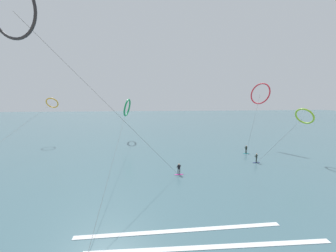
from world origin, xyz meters
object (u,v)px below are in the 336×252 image
at_px(surfer_navy, 256,159).
at_px(surfer_teal, 246,150).
at_px(kite_crimson, 260,94).
at_px(kite_amber, 52,103).
at_px(kite_emerald, 127,108).
at_px(surfer_magenta, 179,170).
at_px(kite_charcoal, 13,10).
at_px(kite_lime, 305,116).

xyz_separation_m(surfer_navy, surfer_teal, (1.41, 6.28, 0.00)).
relative_size(kite_crimson, kite_amber, 0.36).
relative_size(surfer_navy, kite_emerald, 0.03).
distance_m(kite_crimson, kite_amber, 51.83).
height_order(surfer_teal, surfer_magenta, same).
bearing_deg(kite_charcoal, surfer_navy, -134.12).
bearing_deg(kite_charcoal, kite_lime, -138.65).
distance_m(kite_lime, kite_emerald, 41.55).
height_order(kite_crimson, kite_charcoal, kite_charcoal).
bearing_deg(kite_charcoal, surfer_teal, -126.20).
distance_m(kite_crimson, kite_lime, 13.56).
bearing_deg(kite_amber, kite_lime, 159.71).
bearing_deg(surfer_navy, kite_amber, 77.12).
bearing_deg(kite_crimson, surfer_teal, -67.31).
bearing_deg(kite_amber, kite_crimson, 172.26).
relative_size(surfer_navy, kite_amber, 0.04).
height_order(surfer_magenta, kite_lime, kite_lime).
xyz_separation_m(surfer_teal, kite_amber, (-44.09, 17.33, 9.48)).
relative_size(kite_lime, kite_emerald, 0.22).
distance_m(surfer_teal, kite_crimson, 15.20).
bearing_deg(surfer_navy, kite_lime, -71.04).
xyz_separation_m(surfer_magenta, kite_emerald, (-9.28, 29.82, 8.14)).
xyz_separation_m(kite_charcoal, kite_emerald, (6.40, 39.40, -9.43)).
xyz_separation_m(surfer_teal, surfer_magenta, (-16.00, -10.31, 0.00)).
bearing_deg(surfer_teal, kite_charcoal, 115.05).
relative_size(surfer_magenta, kite_charcoal, 0.08).
distance_m(kite_amber, kite_emerald, 18.99).
bearing_deg(kite_lime, surfer_teal, 31.37).
relative_size(surfer_teal, kite_emerald, 0.03).
bearing_deg(surfer_teal, kite_crimson, -50.76).
xyz_separation_m(surfer_teal, kite_charcoal, (-31.68, -19.89, 17.57)).
bearing_deg(kite_charcoal, kite_amber, -49.89).
height_order(surfer_magenta, kite_crimson, kite_crimson).
height_order(surfer_navy, surfer_magenta, same).
distance_m(kite_crimson, kite_emerald, 34.49).
distance_m(surfer_navy, surfer_teal, 6.44).
distance_m(surfer_navy, kite_emerald, 36.07).
distance_m(surfer_magenta, kite_amber, 40.53).
bearing_deg(surfer_navy, kite_emerald, 58.84).
xyz_separation_m(surfer_navy, kite_lime, (9.06, 0.46, 7.36)).
bearing_deg(kite_crimson, kite_charcoal, -78.61).
relative_size(kite_crimson, kite_lime, 1.43).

